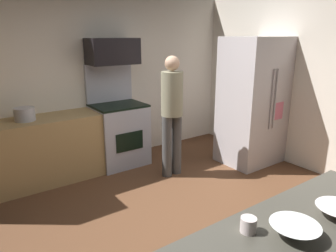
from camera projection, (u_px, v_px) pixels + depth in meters
name	position (u px, v px, depth m)	size (l,w,h in m)	color
ground_plane	(182.00, 229.00, 3.31)	(5.20, 4.80, 0.02)	brown
wall_back	(89.00, 80.00, 4.77)	(5.20, 0.12, 2.60)	silver
wall_right	(328.00, 84.00, 4.35)	(0.12, 4.80, 2.60)	silver
lower_cabinet_run	(39.00, 151.00, 4.22)	(2.40, 0.60, 0.90)	tan
oven_range	(119.00, 132.00, 4.86)	(0.76, 0.65, 1.54)	#B2B3C1
microwave	(113.00, 51.00, 4.59)	(0.74, 0.38, 0.38)	black
refrigerator	(253.00, 102.00, 4.83)	(0.90, 0.75, 1.94)	beige
person_cook	(172.00, 111.00, 4.33)	(0.31, 0.30, 1.70)	#494949
mixing_bowl_large	(294.00, 230.00, 1.71)	(0.27, 0.27, 0.07)	white
mug_coffee	(248.00, 225.00, 1.75)	(0.09, 0.09, 0.09)	silver
stock_pot	(25.00, 114.00, 4.01)	(0.26, 0.26, 0.17)	#B4B2B9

